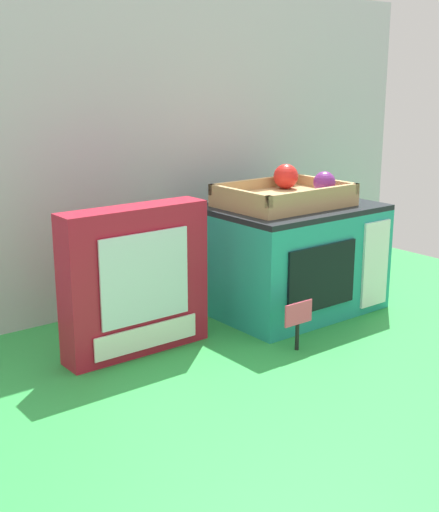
# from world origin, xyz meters

# --- Properties ---
(ground_plane) EXTENTS (1.70, 1.70, 0.00)m
(ground_plane) POSITION_xyz_m (0.00, 0.00, 0.00)
(ground_plane) COLOR green
(ground_plane) RESTS_ON ground
(display_back_panel) EXTENTS (1.61, 0.03, 0.73)m
(display_back_panel) POSITION_xyz_m (0.00, 0.30, 0.37)
(display_back_panel) COLOR #B7BABF
(display_back_panel) RESTS_ON ground
(toy_microwave) EXTENTS (0.38, 0.29, 0.25)m
(toy_microwave) POSITION_xyz_m (0.19, 0.04, 0.12)
(toy_microwave) COLOR teal
(toy_microwave) RESTS_ON ground
(food_groups_crate) EXTENTS (0.27, 0.20, 0.08)m
(food_groups_crate) POSITION_xyz_m (0.18, 0.05, 0.27)
(food_groups_crate) COLOR tan
(food_groups_crate) RESTS_ON toy_microwave
(cookie_set_box) EXTENTS (0.30, 0.07, 0.29)m
(cookie_set_box) POSITION_xyz_m (-0.22, 0.04, 0.15)
(cookie_set_box) COLOR #B2192D
(cookie_set_box) RESTS_ON ground
(price_sign) EXTENTS (0.07, 0.01, 0.10)m
(price_sign) POSITION_xyz_m (0.03, -0.16, 0.07)
(price_sign) COLOR black
(price_sign) RESTS_ON ground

